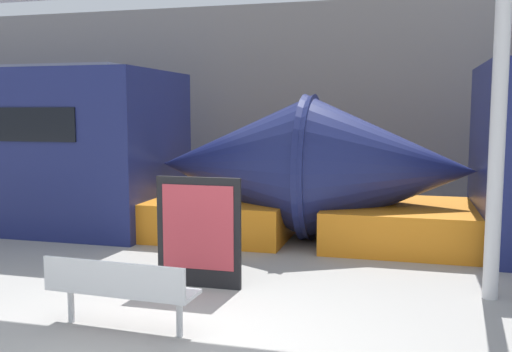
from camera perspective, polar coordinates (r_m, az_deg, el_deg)
ground_plane at (r=6.07m, az=-9.56°, el=-16.18°), size 60.00×60.00×0.00m
station_wall at (r=14.49m, az=5.53°, el=7.18°), size 56.00×0.20×5.00m
bench_near at (r=6.29m, az=-13.54°, el=-10.72°), size 1.67×0.53×0.79m
poster_board at (r=7.59m, az=-5.76°, el=-5.57°), size 1.16×0.07×1.47m
support_column_near at (r=7.51m, az=22.98°, el=3.42°), size 0.19×0.19×3.99m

